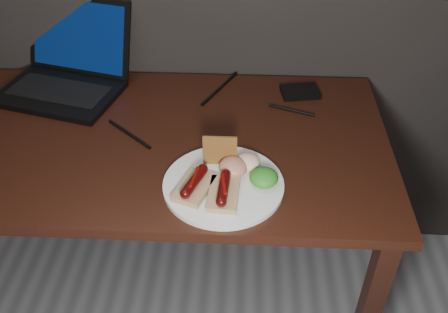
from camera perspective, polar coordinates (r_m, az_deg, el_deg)
desk at (r=1.45m, az=-9.86°, el=-0.51°), size 1.40×0.70×0.75m
laptop at (r=1.64m, az=-17.52°, el=9.35°), size 0.42×0.40×0.25m
hard_drive at (r=1.57m, az=8.69°, el=7.34°), size 0.13×0.10×0.02m
desk_cables at (r=1.50m, az=-8.79°, el=5.55°), size 1.02×0.42×0.01m
plate at (r=1.21m, az=-0.07°, el=-3.24°), size 0.30×0.30×0.01m
bread_sausage_left at (r=1.18m, az=-3.39°, el=-3.23°), size 0.11×0.13×0.04m
bread_sausage_center at (r=1.16m, az=-0.05°, el=-4.01°), size 0.08×0.12×0.04m
crispbread at (r=1.24m, az=-0.47°, el=0.68°), size 0.09×0.01×0.08m
salad_greens at (r=1.20m, az=4.57°, el=-2.41°), size 0.07×0.07×0.04m
salsa_mound at (r=1.23m, az=1.08°, el=-1.17°), size 0.07×0.07×0.04m
coleslaw_mound at (r=1.24m, az=2.65°, el=-0.64°), size 0.06×0.06×0.04m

